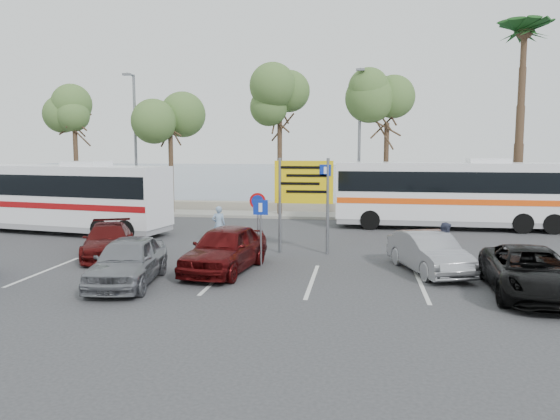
# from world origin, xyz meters

# --- Properties ---
(ground) EXTENTS (120.00, 120.00, 0.00)m
(ground) POSITION_xyz_m (0.00, 0.00, 0.00)
(ground) COLOR #303032
(ground) RESTS_ON ground
(kerb_strip) EXTENTS (44.00, 2.40, 0.15)m
(kerb_strip) POSITION_xyz_m (0.00, 14.00, 0.07)
(kerb_strip) COLOR gray
(kerb_strip) RESTS_ON ground
(seawall) EXTENTS (48.00, 0.80, 0.60)m
(seawall) POSITION_xyz_m (0.00, 16.00, 0.30)
(seawall) COLOR gray
(seawall) RESTS_ON ground
(sea) EXTENTS (140.00, 140.00, 0.00)m
(sea) POSITION_xyz_m (0.00, 60.00, 0.01)
(sea) COLOR #38485A
(sea) RESTS_ON ground
(tree_far_left) EXTENTS (3.20, 3.20, 7.60)m
(tree_far_left) POSITION_xyz_m (-14.00, 14.00, 6.33)
(tree_far_left) COLOR #382619
(tree_far_left) RESTS_ON kerb_strip
(tree_left) EXTENTS (3.20, 3.20, 7.20)m
(tree_left) POSITION_xyz_m (-8.00, 14.00, 6.00)
(tree_left) COLOR #382619
(tree_left) RESTS_ON kerb_strip
(tree_mid) EXTENTS (3.20, 3.20, 8.00)m
(tree_mid) POSITION_xyz_m (-1.50, 14.00, 6.65)
(tree_mid) COLOR #382619
(tree_mid) RESTS_ON kerb_strip
(tree_right) EXTENTS (3.20, 3.20, 7.40)m
(tree_right) POSITION_xyz_m (4.50, 14.00, 6.17)
(tree_right) COLOR #382619
(tree_right) RESTS_ON kerb_strip
(palm_tree) EXTENTS (4.80, 4.80, 11.20)m
(palm_tree) POSITION_xyz_m (11.50, 14.00, 9.87)
(palm_tree) COLOR #382619
(palm_tree) RESTS_ON kerb_strip
(street_lamp_left) EXTENTS (0.45, 1.15, 8.01)m
(street_lamp_left) POSITION_xyz_m (-10.00, 13.52, 4.60)
(street_lamp_left) COLOR slate
(street_lamp_left) RESTS_ON kerb_strip
(street_lamp_right) EXTENTS (0.45, 1.15, 8.01)m
(street_lamp_right) POSITION_xyz_m (3.00, 13.52, 4.60)
(street_lamp_right) COLOR slate
(street_lamp_right) RESTS_ON kerb_strip
(direction_sign) EXTENTS (2.20, 0.12, 3.60)m
(direction_sign) POSITION_xyz_m (1.00, 3.20, 2.43)
(direction_sign) COLOR slate
(direction_sign) RESTS_ON ground
(sign_no_stop) EXTENTS (0.60, 0.08, 2.35)m
(sign_no_stop) POSITION_xyz_m (-0.60, 2.38, 1.58)
(sign_no_stop) COLOR slate
(sign_no_stop) RESTS_ON ground
(sign_parking) EXTENTS (0.50, 0.07, 2.25)m
(sign_parking) POSITION_xyz_m (-0.20, 0.79, 1.47)
(sign_parking) COLOR slate
(sign_parking) RESTS_ON ground
(lane_markings) EXTENTS (12.02, 4.20, 0.01)m
(lane_markings) POSITION_xyz_m (-1.14, -1.00, 0.00)
(lane_markings) COLOR silver
(lane_markings) RESTS_ON ground
(coach_bus_left) EXTENTS (11.00, 4.16, 3.36)m
(coach_bus_left) POSITION_xyz_m (-10.80, 6.50, 1.56)
(coach_bus_left) COLOR white
(coach_bus_left) RESTS_ON ground
(coach_bus_right) EXTENTS (11.15, 2.64, 3.46)m
(coach_bus_right) POSITION_xyz_m (7.50, 10.50, 1.60)
(coach_bus_right) COLOR white
(coach_bus_right) RESTS_ON ground
(car_silver_a) EXTENTS (2.17, 4.30, 1.40)m
(car_silver_a) POSITION_xyz_m (-3.60, -2.20, 0.70)
(car_silver_a) COLOR slate
(car_silver_a) RESTS_ON ground
(car_maroon) EXTENTS (3.09, 4.48, 1.21)m
(car_maroon) POSITION_xyz_m (-6.00, 1.50, 0.60)
(car_maroon) COLOR #4B0C0C
(car_maroon) RESTS_ON ground
(car_red) EXTENTS (2.35, 4.59, 1.50)m
(car_red) POSITION_xyz_m (-1.20, -0.15, 0.75)
(car_red) COLOR #4B0A0B
(car_red) RESTS_ON ground
(suv_black) EXTENTS (2.42, 4.79, 1.30)m
(suv_black) POSITION_xyz_m (7.70, -1.76, 0.65)
(suv_black) COLOR black
(suv_black) RESTS_ON ground
(car_silver_b) EXTENTS (2.53, 4.18, 1.30)m
(car_silver_b) POSITION_xyz_m (5.30, 0.63, 0.65)
(car_silver_b) COLOR gray
(car_silver_b) RESTS_ON ground
(pedestrian_near) EXTENTS (0.65, 0.51, 1.55)m
(pedestrian_near) POSITION_xyz_m (-2.77, 5.00, 0.77)
(pedestrian_near) COLOR #809BBA
(pedestrian_near) RESTS_ON ground
(pedestrian_far) EXTENTS (0.62, 0.78, 1.59)m
(pedestrian_far) POSITION_xyz_m (5.86, 1.00, 0.79)
(pedestrian_far) COLOR #373B52
(pedestrian_far) RESTS_ON ground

